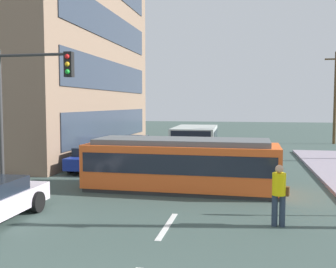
% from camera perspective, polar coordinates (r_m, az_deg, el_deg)
% --- Properties ---
extents(ground_plane, '(120.00, 120.00, 0.00)m').
position_cam_1_polar(ground_plane, '(14.79, 2.97, -8.53)').
color(ground_plane, '#3C4E48').
extents(lane_stripe_2, '(0.16, 2.40, 0.01)m').
position_cam_1_polar(lane_stripe_2, '(10.98, -0.12, -13.09)').
color(lane_stripe_2, silver).
rests_on(lane_stripe_2, ground).
extents(lane_stripe_3, '(0.16, 2.40, 0.01)m').
position_cam_1_polar(lane_stripe_3, '(21.18, 5.54, -4.61)').
color(lane_stripe_3, silver).
rests_on(lane_stripe_3, ground).
extents(lane_stripe_4, '(0.16, 2.40, 0.01)m').
position_cam_1_polar(lane_stripe_4, '(27.10, 6.81, -2.66)').
color(lane_stripe_4, silver).
rests_on(lane_stripe_4, ground).
extents(corner_building, '(15.80, 17.64, 16.00)m').
position_cam_1_polar(corner_building, '(30.37, -22.65, 12.93)').
color(corner_building, '#846954').
rests_on(corner_building, ground).
extents(streetcar_tram, '(7.31, 2.66, 1.97)m').
position_cam_1_polar(streetcar_tram, '(15.19, 1.97, -4.27)').
color(streetcar_tram, orange).
rests_on(streetcar_tram, ground).
extents(city_bus, '(2.68, 5.43, 1.88)m').
position_cam_1_polar(city_bus, '(24.74, 3.94, -0.82)').
color(city_bus, '#A8B1AC').
rests_on(city_bus, ground).
extents(pedestrian_crossing, '(0.48, 0.36, 1.67)m').
position_cam_1_polar(pedestrian_crossing, '(11.14, 15.70, -8.00)').
color(pedestrian_crossing, '#283446').
rests_on(pedestrian_crossing, ground).
extents(parked_sedan_far, '(2.05, 4.49, 1.19)m').
position_cam_1_polar(parked_sedan_far, '(20.34, -10.01, -3.26)').
color(parked_sedan_far, navy).
rests_on(parked_sedan_far, ground).
extents(parked_sedan_furthest, '(2.06, 4.25, 1.19)m').
position_cam_1_polar(parked_sedan_furthest, '(26.15, -5.08, -1.54)').
color(parked_sedan_furthest, black).
rests_on(parked_sedan_furthest, ground).
extents(traffic_light_mast, '(2.83, 0.33, 5.17)m').
position_cam_1_polar(traffic_light_mast, '(14.57, -19.47, 5.37)').
color(traffic_light_mast, '#333333').
rests_on(traffic_light_mast, ground).
extents(utility_pole_far, '(1.80, 0.24, 7.55)m').
position_cam_1_polar(utility_pole_far, '(35.40, 22.93, 5.07)').
color(utility_pole_far, brown).
rests_on(utility_pole_far, ground).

